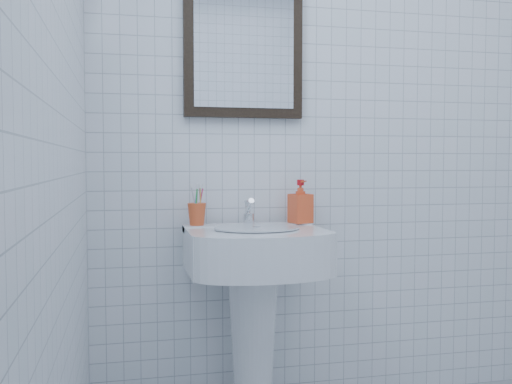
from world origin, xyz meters
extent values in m
cube|color=white|center=(0.00, 1.20, 1.25)|extent=(2.20, 0.02, 2.50)
cube|color=white|center=(-1.10, 0.00, 1.25)|extent=(0.02, 2.40, 2.50)
cone|color=white|center=(-0.46, 1.01, 0.33)|extent=(0.21, 0.21, 0.66)
cube|color=white|center=(-0.46, 0.96, 0.72)|extent=(0.53, 0.38, 0.16)
cube|color=white|center=(-0.46, 1.11, 0.79)|extent=(0.53, 0.09, 0.03)
cylinder|color=silver|center=(-0.46, 0.93, 0.81)|extent=(0.33, 0.33, 0.01)
cylinder|color=silver|center=(-0.46, 1.08, 0.82)|extent=(0.04, 0.04, 0.04)
cylinder|color=silver|center=(-0.46, 1.07, 0.88)|extent=(0.02, 0.09, 0.07)
cylinder|color=silver|center=(-0.46, 1.10, 0.86)|extent=(0.03, 0.05, 0.08)
imported|color=red|center=(-0.24, 1.09, 0.89)|extent=(0.10, 0.10, 0.18)
cube|color=black|center=(-0.46, 1.18, 1.55)|extent=(0.50, 0.04, 0.62)
cube|color=white|center=(-0.46, 1.16, 1.55)|extent=(0.42, 0.00, 0.54)
camera|label=1|loc=(-0.95, -1.16, 1.05)|focal=40.00mm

